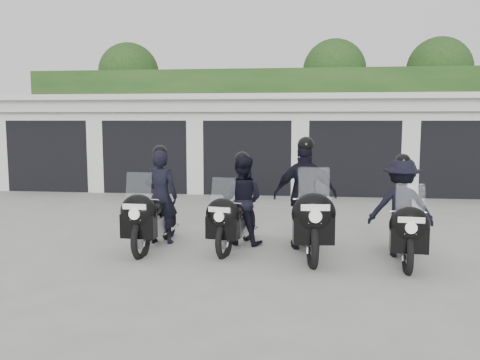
# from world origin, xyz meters

# --- Properties ---
(ground) EXTENTS (80.00, 80.00, 0.00)m
(ground) POSITION_xyz_m (0.00, 0.00, 0.00)
(ground) COLOR gray
(ground) RESTS_ON ground
(garage_block) EXTENTS (16.40, 6.80, 2.96)m
(garage_block) POSITION_xyz_m (-0.00, 8.06, 1.42)
(garage_block) COLOR silver
(garage_block) RESTS_ON ground
(background_vegetation) EXTENTS (20.00, 3.90, 5.80)m
(background_vegetation) POSITION_xyz_m (0.37, 12.92, 2.77)
(background_vegetation) COLOR #183B15
(background_vegetation) RESTS_ON ground
(police_bike_a) EXTENTS (0.70, 2.10, 1.83)m
(police_bike_a) POSITION_xyz_m (-0.93, -0.88, 0.72)
(police_bike_a) COLOR black
(police_bike_a) RESTS_ON ground
(police_bike_b) EXTENTS (0.94, 1.95, 1.71)m
(police_bike_b) POSITION_xyz_m (0.52, -0.66, 0.72)
(police_bike_b) COLOR black
(police_bike_b) RESTS_ON ground
(police_bike_c) EXTENTS (1.14, 2.29, 1.99)m
(police_bike_c) POSITION_xyz_m (1.69, -0.87, 0.84)
(police_bike_c) COLOR black
(police_bike_c) RESTS_ON ground
(police_bike_d) EXTENTS (1.07, 1.99, 1.73)m
(police_bike_d) POSITION_xyz_m (3.20, -1.14, 0.74)
(police_bike_d) COLOR black
(police_bike_d) RESTS_ON ground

